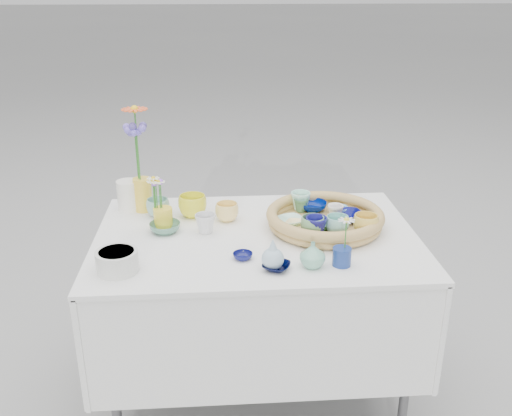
{
  "coord_description": "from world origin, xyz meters",
  "views": [
    {
      "loc": [
        -0.14,
        -2.03,
        1.7
      ],
      "look_at": [
        0.0,
        0.02,
        0.87
      ],
      "focal_mm": 40.0,
      "sensor_mm": 36.0,
      "label": 1
    }
  ],
  "objects": [
    {
      "name": "fluted_bowl",
      "position": [
        -0.5,
        -0.27,
        0.8
      ],
      "size": [
        0.19,
        0.19,
        0.08
      ],
      "primitive_type": null,
      "rotation": [
        0.0,
        0.0,
        -0.37
      ],
      "color": "silver",
      "rests_on": "display_table"
    },
    {
      "name": "hydrangea",
      "position": [
        -0.48,
        0.29,
        1.01
      ],
      "size": [
        0.1,
        0.1,
        0.28
      ],
      "primitive_type": null,
      "rotation": [
        0.0,
        0.0,
        0.22
      ],
      "color": "#51449C",
      "rests_on": "tall_vase_yellow"
    },
    {
      "name": "tray_ceramic_7",
      "position": [
        0.33,
        0.09,
        0.81
      ],
      "size": [
        0.08,
        0.08,
        0.06
      ],
      "primitive_type": "imported",
      "rotation": [
        0.0,
        0.0,
        0.18
      ],
      "color": "white",
      "rests_on": "wicker_tray"
    },
    {
      "name": "loose_ceramic_5",
      "position": [
        -0.4,
        0.22,
        0.8
      ],
      "size": [
        0.13,
        0.13,
        0.08
      ],
      "primitive_type": "imported",
      "rotation": [
        0.0,
        0.0,
        -0.38
      ],
      "color": "#84B6A4",
      "rests_on": "display_table"
    },
    {
      "name": "loose_ceramic_0",
      "position": [
        -0.25,
        0.21,
        0.81
      ],
      "size": [
        0.12,
        0.12,
        0.09
      ],
      "primitive_type": "imported",
      "rotation": [
        0.0,
        0.0,
        0.02
      ],
      "color": "yellow",
      "rests_on": "display_table"
    },
    {
      "name": "gerbera",
      "position": [
        -0.47,
        0.28,
        1.06
      ],
      "size": [
        0.16,
        0.16,
        0.32
      ],
      "primitive_type": null,
      "rotation": [
        0.0,
        0.0,
        -0.34
      ],
      "color": "#FF5E2D",
      "rests_on": "tall_vase_yellow"
    },
    {
      "name": "loose_ceramic_2",
      "position": [
        -0.36,
        0.05,
        0.78
      ],
      "size": [
        0.16,
        0.16,
        0.04
      ],
      "primitive_type": "imported",
      "rotation": [
        0.0,
        0.0,
        -0.41
      ],
      "color": "#4C7C66",
      "rests_on": "display_table"
    },
    {
      "name": "tray_ceramic_4",
      "position": [
        0.21,
        -0.05,
        0.82
      ],
      "size": [
        0.12,
        0.12,
        0.07
      ],
      "primitive_type": "imported",
      "rotation": [
        0.0,
        0.0,
        -0.28
      ],
      "color": "#69A06E",
      "rests_on": "wicker_tray"
    },
    {
      "name": "tray_ceramic_11",
      "position": [
        0.31,
        -0.05,
        0.82
      ],
      "size": [
        0.11,
        0.11,
        0.07
      ],
      "primitive_type": "imported",
      "rotation": [
        0.0,
        0.0,
        0.18
      ],
      "color": "#7EC4BA",
      "rests_on": "wicker_tray"
    },
    {
      "name": "loose_ceramic_1",
      "position": [
        -0.11,
        0.15,
        0.8
      ],
      "size": [
        0.12,
        0.12,
        0.08
      ],
      "primitive_type": "imported",
      "rotation": [
        0.0,
        0.0,
        -0.21
      ],
      "color": "#FFDA77",
      "rests_on": "display_table"
    },
    {
      "name": "tray_ceramic_9",
      "position": [
        0.22,
        -0.06,
        0.82
      ],
      "size": [
        0.1,
        0.1,
        0.08
      ],
      "primitive_type": "imported",
      "rotation": [
        0.0,
        0.0,
        -0.22
      ],
      "color": "navy",
      "rests_on": "wicker_tray"
    },
    {
      "name": "white_pitcher",
      "position": [
        -0.53,
        0.3,
        0.83
      ],
      "size": [
        0.16,
        0.14,
        0.13
      ],
      "primitive_type": null,
      "rotation": [
        0.0,
        0.0,
        0.33
      ],
      "color": "white",
      "rests_on": "display_table"
    },
    {
      "name": "tray_ceramic_0",
      "position": [
        0.26,
        0.19,
        0.8
      ],
      "size": [
        0.13,
        0.13,
        0.04
      ],
      "primitive_type": "imported",
      "rotation": [
        0.0,
        0.0,
        0.09
      ],
      "color": "navy",
      "rests_on": "wicker_tray"
    },
    {
      "name": "tray_ceramic_12",
      "position": [
        0.2,
        0.18,
        0.81
      ],
      "size": [
        0.07,
        0.07,
        0.06
      ],
      "primitive_type": "imported",
      "rotation": [
        0.0,
        0.0,
        -0.2
      ],
      "color": "#43784C",
      "rests_on": "wicker_tray"
    },
    {
      "name": "daisy_posy",
      "position": [
        -0.38,
        0.11,
        0.92
      ],
      "size": [
        0.11,
        0.11,
        0.15
      ],
      "primitive_type": null,
      "rotation": [
        0.0,
        0.0,
        0.41
      ],
      "color": "white",
      "rests_on": "daisy_cup"
    },
    {
      "name": "bud_vase_seafoam",
      "position": [
        0.18,
        -0.28,
        0.81
      ],
      "size": [
        0.11,
        0.11,
        0.09
      ],
      "primitive_type": "imported",
      "rotation": [
        0.0,
        0.0,
        0.21
      ],
      "color": "#71B596",
      "rests_on": "display_table"
    },
    {
      "name": "tray_ceramic_8",
      "position": [
        0.36,
        0.16,
        0.8
      ],
      "size": [
        0.1,
        0.1,
        0.03
      ],
      "primitive_type": "imported",
      "rotation": [
        0.0,
        0.0,
        0.31
      ],
      "color": "#84D6FF",
      "rests_on": "wicker_tray"
    },
    {
      "name": "tray_ceramic_10",
      "position": [
        0.16,
        0.02,
        0.79
      ],
      "size": [
        0.12,
        0.12,
        0.02
      ],
      "primitive_type": "imported",
      "rotation": [
        0.0,
        0.0,
        -0.4
      ],
      "color": "#FFDB90",
      "rests_on": "wicker_tray"
    },
    {
      "name": "tray_ceramic_2",
      "position": [
        0.42,
        -0.06,
        0.82
      ],
      "size": [
        0.12,
        0.12,
        0.08
      ],
      "primitive_type": "imported",
      "rotation": [
        0.0,
        0.0,
        -0.3
      ],
      "color": "#E8C14F",
      "rests_on": "wicker_tray"
    },
    {
      "name": "bud_vase_cobalt",
      "position": [
        0.28,
        -0.28,
        0.8
      ],
      "size": [
        0.07,
        0.07,
        0.07
      ],
      "primitive_type": "cylinder",
      "rotation": [
        0.0,
        0.0,
        -0.12
      ],
      "color": "navy",
      "rests_on": "display_table"
    },
    {
      "name": "single_daisy",
      "position": [
        0.29,
        -0.27,
        0.88
      ],
      "size": [
        0.08,
        0.08,
        0.12
      ],
      "primitive_type": null,
      "rotation": [
        0.0,
        0.0,
        0.12
      ],
      "color": "white",
      "rests_on": "bud_vase_cobalt"
    },
    {
      "name": "loose_ceramic_3",
      "position": [
        -0.2,
        0.03,
        0.8
      ],
      "size": [
        0.11,
        0.11,
        0.08
      ],
      "primitive_type": "imported",
      "rotation": [
        0.0,
        0.0,
        0.34
      ],
      "color": "silver",
      "rests_on": "display_table"
    },
    {
      "name": "wicker_tray",
      "position": [
        0.28,
        0.05,
        0.8
      ],
      "size": [
        0.47,
        0.47,
        0.08
      ],
      "primitive_type": null,
      "color": "#A48751",
      "rests_on": "display_table"
    },
    {
      "name": "tray_ceramic_5",
      "position": [
        0.14,
        0.06,
        0.8
      ],
      "size": [
        0.14,
        0.14,
        0.03
      ],
      "primitive_type": "imported",
      "rotation": [
        0.0,
        0.0,
        0.42
      ],
      "color": "#B1E6D0",
      "rests_on": "wicker_tray"
    },
    {
      "name": "daisy_cup",
      "position": [
        -0.37,
        0.1,
        0.81
      ],
      "size": [
        0.09,
        0.09,
        0.08
      ],
      "primitive_type": "cylinder",
      "rotation": [
        0.0,
        0.0,
        -0.15
      ],
      "color": "yellow",
      "rests_on": "display_table"
    },
    {
      "name": "tray_ceramic_6",
      "position": [
        0.2,
        0.2,
        0.82
      ],
      "size": [
        0.11,
        0.11,
        0.08
      ],
      "primitive_type": "imported",
      "rotation": [
        0.0,
        0.0,
        0.42
      ],
      "color": "#B5FEE5",
      "rests_on": "wicker_tray"
    },
    {
      "name": "tall_vase_yellow",
      "position": [
        -0.47,
        0.29,
        0.84
      ],
      "size": [
        0.09,
        0.09,
        0.15
      ],
      "primitive_type": "cylinder",
      "rotation": [
        0.0,
        0.0,
        -0.24
      ],
      "color": "yellow",
      "rests_on": "display_table"
    },
    {
      "name": "loose_ceramic_6",
      "position": [
        0.05,
        -0.29,
        0.78
      ],
      "size": [
        0.12,
        0.12,
        0.02
      ],
      "primitive_type": "imported",
      "rotation": [
        0.0,
        0.0,
        -0.4
      ],
      "color": "black",
      "rests_on": "display_table"
    },
    {
      "name": "ground",
      "position": [
        0.0,
        0.0,
        0.0
      ],
      "size": [
        80.0,
        80.0,
        0.0
      ],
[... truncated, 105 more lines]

